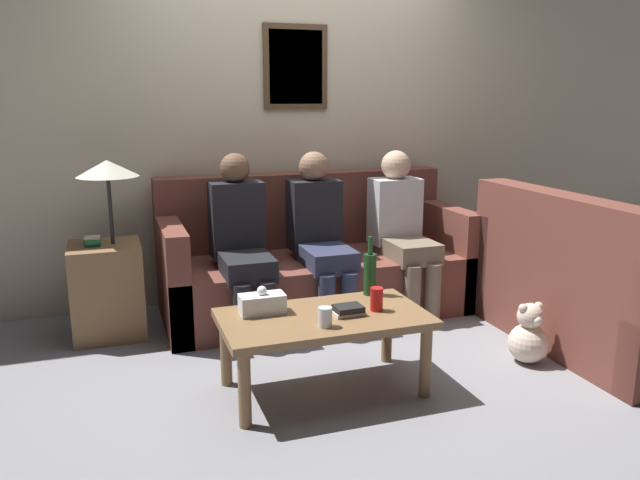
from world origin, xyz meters
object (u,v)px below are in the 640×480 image
Objects in this scene: wine_bottle at (370,273)px; person_left at (241,239)px; couch_main at (314,265)px; person_right at (402,226)px; drinking_glass at (325,317)px; teddy_bear at (529,337)px; person_middle at (320,232)px; couch_side at (594,294)px; coffee_table at (324,326)px.

wine_bottle is 0.96m from person_left.
person_right reaches higher than couch_main.
drinking_glass is 1.32m from teddy_bear.
person_middle reaches higher than person_right.
wine_bottle is at bearing -88.74° from person_middle.
person_right is (0.99, 1.19, 0.14)m from drinking_glass.
couch_side reaches higher than drinking_glass.
wine_bottle is 0.29× the size of person_left.
couch_side is 1.28× the size of person_middle.
person_right is at bearing 39.98° from couch_side.
wine_bottle is 3.39× the size of drinking_glass.
person_left is (-0.56, 0.78, 0.07)m from wine_bottle.
person_right reaches higher than couch_side.
person_left is at bearing 97.67° from drinking_glass.
coffee_table is 1.06m from person_left.
couch_main is 0.68m from person_right.
coffee_table is at bearing 91.74° from couch_side.
person_middle is (-1.43, 0.98, 0.28)m from couch_side.
person_right reaches higher than drinking_glass.
coffee_table is 3.18× the size of wine_bottle.
couch_main is 1.83m from couch_side.
person_left reaches higher than teddy_bear.
person_left is 1.84m from teddy_bear.
couch_side is 4.06× the size of teddy_bear.
person_middle reaches higher than couch_side.
coffee_table is (-1.76, -0.05, 0.03)m from couch_side.
drinking_glass is (-0.40, -0.39, -0.08)m from wine_bottle.
coffee_table is 0.93× the size of person_right.
coffee_table is at bearing -78.45° from person_left.
person_right is (-0.82, 0.98, 0.28)m from couch_side.
couch_side reaches higher than teddy_bear.
couch_side is 0.57m from teddy_bear.
couch_side is 1.29× the size of person_right.
couch_main is at bearing 73.56° from drinking_glass.
coffee_table is 0.92× the size of person_left.
couch_main is 1.47× the size of couch_side.
teddy_bear is at bearing -75.25° from person_right.
person_right is at bearing -19.88° from couch_main.
couch_side reaches higher than wine_bottle.
couch_main is 1.03m from wine_bottle.
person_left is at bearing -158.17° from couch_main.
person_left reaches higher than drinking_glass.
coffee_table is 0.93× the size of person_middle.
couch_main is 1.46m from drinking_glass.
person_middle is (0.39, 1.19, 0.14)m from drinking_glass.
teddy_bear is (0.87, -0.28, -0.39)m from wine_bottle.
couch_main is 6.44× the size of wine_bottle.
person_middle is at bearing 71.95° from coffee_table.
drinking_glass is (-0.05, -0.16, 0.11)m from coffee_table.
coffee_table is at bearing -146.52° from wine_bottle.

